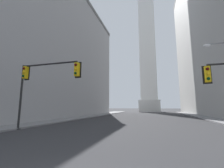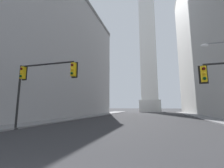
# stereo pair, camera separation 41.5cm
# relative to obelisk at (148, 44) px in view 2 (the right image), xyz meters

# --- Properties ---
(sidewalk_left) EXTENTS (5.00, 71.62, 0.15)m
(sidewalk_left) POSITION_rel_obelisk_xyz_m (-11.62, -38.19, -28.29)
(sidewalk_left) COLOR slate
(sidewalk_left) RESTS_ON ground_plane
(building_left) EXTENTS (25.84, 40.49, 26.66)m
(building_left) POSITION_rel_obelisk_xyz_m (-24.67, -36.40, -15.02)
(building_left) COLOR #9E9EA0
(building_left) RESTS_ON ground_plane
(obelisk) EXTENTS (8.03, 8.03, 59.01)m
(obelisk) POSITION_rel_obelisk_xyz_m (0.00, 0.00, 0.00)
(obelisk) COLOR silver
(obelisk) RESTS_ON ground_plane
(traffic_light_near_left) EXTENTS (5.96, 0.52, 5.67)m
(traffic_light_near_left) POSITION_rel_obelisk_xyz_m (-7.21, -51.56, -24.00)
(traffic_light_near_left) COLOR black
(traffic_light_near_left) RESTS_ON ground_plane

